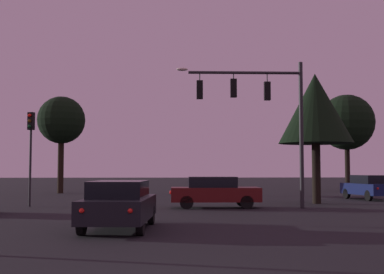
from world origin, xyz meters
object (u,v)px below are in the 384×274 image
(car_crossing_right, at_px, (215,192))
(tree_left_far, at_px, (315,109))
(tree_behind_sign, at_px, (61,121))
(tree_center_horizon, at_px, (347,123))
(traffic_signal_mast_arm, at_px, (262,105))
(traffic_light_corner_right, at_px, (31,140))
(car_far_lane, at_px, (369,187))
(car_nearside_lane, at_px, (119,204))

(car_crossing_right, bearing_deg, tree_left_far, 25.21)
(tree_behind_sign, height_order, tree_center_horizon, tree_center_horizon)
(traffic_signal_mast_arm, bearing_deg, tree_behind_sign, 128.19)
(traffic_light_corner_right, distance_m, car_crossing_right, 9.70)
(car_crossing_right, xyz_separation_m, car_far_lane, (10.28, 6.26, -0.00))
(tree_behind_sign, relative_size, tree_center_horizon, 0.90)
(tree_left_far, bearing_deg, car_nearside_lane, -130.20)
(car_nearside_lane, height_order, tree_behind_sign, tree_behind_sign)
(traffic_signal_mast_arm, height_order, traffic_light_corner_right, traffic_signal_mast_arm)
(car_far_lane, height_order, tree_behind_sign, tree_behind_sign)
(car_nearside_lane, height_order, tree_left_far, tree_left_far)
(tree_behind_sign, xyz_separation_m, tree_left_far, (16.51, -13.05, -0.50))
(tree_left_far, distance_m, tree_center_horizon, 18.63)
(traffic_signal_mast_arm, height_order, tree_behind_sign, tree_behind_sign)
(car_far_lane, distance_m, tree_center_horizon, 14.79)
(car_crossing_right, bearing_deg, tree_behind_sign, 123.85)
(traffic_signal_mast_arm, relative_size, tree_behind_sign, 0.93)
(car_far_lane, distance_m, tree_left_far, 7.13)
(car_far_lane, bearing_deg, car_nearside_lane, -133.24)
(tree_behind_sign, bearing_deg, car_crossing_right, -56.15)
(car_nearside_lane, distance_m, car_far_lane, 20.63)
(car_nearside_lane, relative_size, tree_left_far, 0.65)
(car_far_lane, relative_size, tree_behind_sign, 0.55)
(car_crossing_right, bearing_deg, car_far_lane, 31.35)
(traffic_light_corner_right, height_order, tree_left_far, tree_left_far)
(traffic_light_corner_right, bearing_deg, tree_left_far, 5.43)
(traffic_signal_mast_arm, bearing_deg, tree_left_far, 42.80)
(traffic_signal_mast_arm, bearing_deg, car_far_lane, 40.52)
(traffic_signal_mast_arm, distance_m, traffic_light_corner_right, 11.80)
(traffic_signal_mast_arm, xyz_separation_m, tree_behind_sign, (-12.90, 16.40, 0.73))
(traffic_signal_mast_arm, relative_size, traffic_light_corner_right, 1.49)
(car_crossing_right, height_order, tree_behind_sign, tree_behind_sign)
(traffic_signal_mast_arm, xyz_separation_m, tree_center_horizon, (11.49, 20.21, 1.06))
(traffic_signal_mast_arm, distance_m, tree_left_far, 4.94)
(traffic_signal_mast_arm, distance_m, tree_behind_sign, 20.87)
(car_crossing_right, relative_size, car_far_lane, 1.06)
(car_crossing_right, distance_m, car_far_lane, 12.04)
(tree_left_far, xyz_separation_m, tree_center_horizon, (7.88, 16.86, 0.83))
(tree_center_horizon, bearing_deg, car_nearside_lane, -121.83)
(traffic_light_corner_right, xyz_separation_m, car_far_lane, (19.53, 4.92, -2.57))
(tree_behind_sign, xyz_separation_m, tree_center_horizon, (24.39, 3.81, 0.33))
(tree_center_horizon, bearing_deg, tree_left_far, -115.04)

